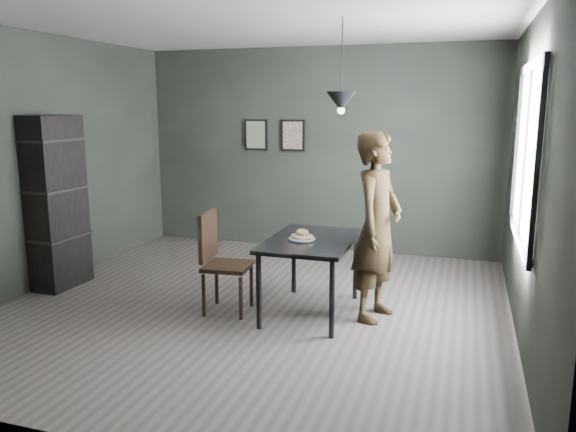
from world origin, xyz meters
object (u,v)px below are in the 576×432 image
(cafe_table, at_px, (311,247))
(shelf_unit, at_px, (56,203))
(woman, at_px, (377,227))
(wood_chair, at_px, (219,255))
(pendant_lamp, at_px, (341,101))
(white_plate, at_px, (302,239))

(cafe_table, height_order, shelf_unit, shelf_unit)
(woman, relative_size, shelf_unit, 0.94)
(shelf_unit, bearing_deg, wood_chair, -3.28)
(shelf_unit, bearing_deg, pendant_lamp, 4.38)
(woman, distance_m, wood_chair, 1.56)
(white_plate, height_order, pendant_lamp, pendant_lamp)
(woman, height_order, shelf_unit, shelf_unit)
(wood_chair, bearing_deg, white_plate, 4.78)
(cafe_table, relative_size, shelf_unit, 0.63)
(wood_chair, relative_size, shelf_unit, 0.52)
(white_plate, xyz_separation_m, wood_chair, (-0.81, -0.15, -0.19))
(cafe_table, distance_m, white_plate, 0.13)
(white_plate, bearing_deg, pendant_lamp, 28.77)
(woman, bearing_deg, pendant_lamp, 99.79)
(cafe_table, xyz_separation_m, shelf_unit, (-2.92, -0.04, 0.28))
(woman, bearing_deg, shelf_unit, 105.83)
(cafe_table, distance_m, shelf_unit, 2.93)
(cafe_table, xyz_separation_m, wood_chair, (-0.88, -0.22, -0.10))
(white_plate, xyz_separation_m, woman, (0.69, 0.15, 0.14))
(woman, relative_size, wood_chair, 1.79)
(cafe_table, xyz_separation_m, pendant_lamp, (0.25, 0.10, 1.38))
(white_plate, distance_m, shelf_unit, 2.86)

